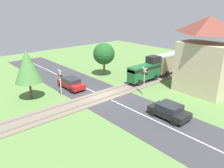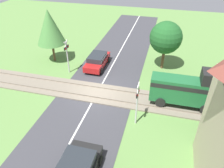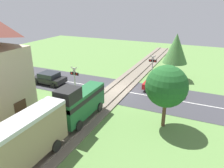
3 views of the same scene
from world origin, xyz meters
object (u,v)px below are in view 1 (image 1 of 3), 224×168
(crossing_signal_west_approach, at_px, (60,80))
(station_building, at_px, (205,57))
(car_near_crossing, at_px, (71,83))
(pedestrian_by_station, at_px, (175,77))
(car_far_side, at_px, (169,110))
(crossing_signal_east_approach, at_px, (144,78))
(train, at_px, (177,60))

(crossing_signal_west_approach, relative_size, station_building, 0.38)
(car_near_crossing, distance_m, station_building, 16.12)
(crossing_signal_west_approach, distance_m, pedestrian_by_station, 15.22)
(car_near_crossing, relative_size, station_building, 0.46)
(car_near_crossing, bearing_deg, pedestrian_by_station, 58.82)
(car_far_side, distance_m, pedestrian_by_station, 10.42)
(crossing_signal_east_approach, relative_size, station_building, 0.38)
(train, bearing_deg, crossing_signal_east_approach, -75.67)
(crossing_signal_east_approach, xyz_separation_m, pedestrian_by_station, (-0.20, 6.56, -1.44))
(crossing_signal_east_approach, bearing_deg, train, 104.33)
(station_building, relative_size, pedestrian_by_station, 5.70)
(train, xyz_separation_m, car_far_side, (7.91, -13.17, -1.16))
(car_far_side, relative_size, crossing_signal_east_approach, 1.09)
(car_near_crossing, xyz_separation_m, crossing_signal_east_approach, (7.35, 5.25, 1.41))
(pedestrian_by_station, bearing_deg, crossing_signal_east_approach, -88.25)
(car_far_side, xyz_separation_m, pedestrian_by_station, (-5.35, 8.93, -0.02))
(train, xyz_separation_m, pedestrian_by_station, (2.56, -4.24, -1.18))
(car_near_crossing, bearing_deg, crossing_signal_east_approach, 35.55)
(crossing_signal_east_approach, height_order, pedestrian_by_station, crossing_signal_east_approach)
(car_near_crossing, xyz_separation_m, car_far_side, (12.50, 2.88, -0.00))
(car_near_crossing, xyz_separation_m, crossing_signal_west_approach, (1.83, -2.37, 1.41))
(pedestrian_by_station, bearing_deg, train, 121.12)
(crossing_signal_east_approach, bearing_deg, pedestrian_by_station, 91.75)
(car_far_side, height_order, pedestrian_by_station, pedestrian_by_station)
(station_building, bearing_deg, crossing_signal_east_approach, -123.93)
(crossing_signal_west_approach, bearing_deg, car_far_side, 26.20)
(station_building, distance_m, pedestrian_by_station, 5.50)
(train, height_order, crossing_signal_west_approach, train)
(crossing_signal_west_approach, bearing_deg, station_building, 54.94)
(car_far_side, xyz_separation_m, crossing_signal_west_approach, (-10.67, -5.25, 1.42))
(crossing_signal_west_approach, height_order, pedestrian_by_station, crossing_signal_west_approach)
(car_far_side, height_order, crossing_signal_west_approach, crossing_signal_west_approach)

